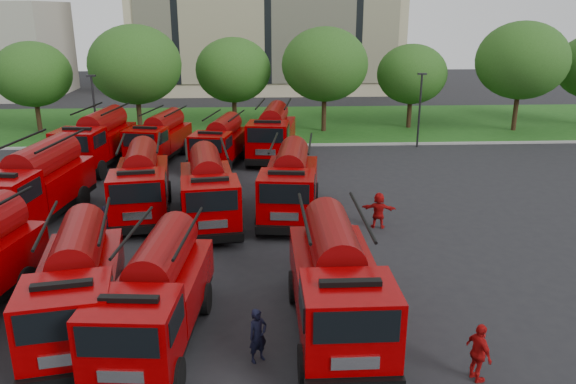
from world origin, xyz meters
name	(u,v)px	position (x,y,z in m)	size (l,w,h in m)	color
ground	(237,251)	(0.00, 0.00, 0.00)	(140.00, 140.00, 0.00)	black
lawn	(248,124)	(0.00, 26.00, 0.06)	(70.00, 16.00, 0.12)	#174713
curb	(246,146)	(0.00, 17.90, 0.07)	(70.00, 0.30, 0.14)	gray
tree_1	(33,74)	(-16.00, 23.00, 4.55)	(5.71, 5.71, 6.98)	#382314
tree_2	(135,65)	(-8.00, 21.50, 5.35)	(6.72, 6.72, 8.22)	#382314
tree_3	(233,70)	(-1.00, 24.00, 4.68)	(5.88, 5.88, 7.19)	#382314
tree_4	(325,64)	(6.00, 22.50, 5.22)	(6.55, 6.55, 8.01)	#382314
tree_5	(412,74)	(13.00, 23.50, 4.35)	(5.46, 5.46, 6.68)	#382314
tree_6	(522,60)	(21.00, 22.00, 5.49)	(6.89, 6.89, 8.42)	#382314
lamp_post_0	(95,108)	(-10.00, 17.20, 2.90)	(0.60, 0.25, 5.11)	black
lamp_post_1	(420,106)	(12.00, 17.20, 2.90)	(0.60, 0.25, 5.11)	black
fire_truck_1	(78,284)	(-4.40, -5.62, 1.53)	(3.43, 6.96, 3.03)	black
fire_truck_2	(156,295)	(-2.01, -6.34, 1.49)	(2.84, 6.70, 2.97)	black
fire_truck_3	(336,281)	(3.19, -5.97, 1.60)	(2.59, 6.98, 3.17)	black
fire_truck_4	(33,186)	(-9.05, 3.47, 1.75)	(3.58, 7.91, 3.48)	black
fire_truck_5	(141,183)	(-4.51, 4.37, 1.58)	(3.30, 7.15, 3.13)	black
fire_truck_6	(208,189)	(-1.34, 3.25, 1.56)	(3.25, 7.07, 3.10)	black
fire_truck_7	(290,183)	(2.36, 4.00, 1.58)	(3.20, 7.12, 3.13)	black
fire_truck_8	(97,140)	(-8.85, 13.04, 1.67)	(3.48, 7.55, 3.31)	black
fire_truck_9	(160,138)	(-5.34, 14.42, 1.48)	(3.48, 6.77, 2.94)	black
fire_truck_10	(221,142)	(-1.40, 12.99, 1.45)	(3.42, 6.63, 2.88)	black
fire_truck_11	(272,133)	(1.80, 14.77, 1.64)	(3.42, 7.42, 3.25)	black
firefighter_0	(258,360)	(0.87, -7.43, 0.00)	(0.57, 0.42, 1.56)	black
firefighter_2	(476,380)	(6.53, -8.58, 0.00)	(0.95, 0.54, 1.62)	#A40C0C
firefighter_3	(348,271)	(4.19, -2.07, 0.00)	(1.18, 0.61, 1.83)	#A40C0C
firefighter_4	(110,241)	(-5.31, 1.24, 0.00)	(0.77, 0.50, 1.56)	black
firefighter_5	(378,227)	(6.15, 2.20, 0.00)	(1.50, 0.65, 1.62)	#A40C0C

